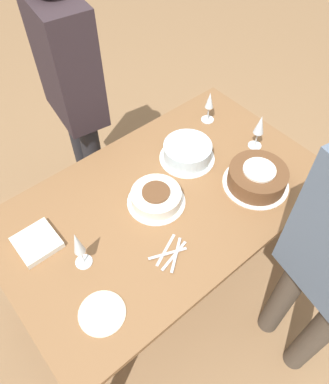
{
  "coord_description": "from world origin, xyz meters",
  "views": [
    {
      "loc": [
        -0.69,
        -0.82,
        2.14
      ],
      "look_at": [
        0.0,
        0.0,
        0.78
      ],
      "focal_mm": 35.0,
      "sensor_mm": 36.0,
      "label": 1
    }
  ],
  "objects_px": {
    "cake_front_chocolate": "(257,177)",
    "wine_glass_extra": "(78,245)",
    "wine_glass_far": "(260,126)",
    "wine_glass_near": "(209,103)",
    "person_watching": "(71,85)",
    "cake_back_decorated": "(187,152)",
    "cake_center_white": "(156,197)"
  },
  "relations": [
    {
      "from": "cake_center_white",
      "to": "wine_glass_near",
      "type": "height_order",
      "value": "wine_glass_near"
    },
    {
      "from": "cake_front_chocolate",
      "to": "cake_back_decorated",
      "type": "distance_m",
      "value": 0.37
    },
    {
      "from": "cake_center_white",
      "to": "cake_front_chocolate",
      "type": "bearing_deg",
      "value": -27.22
    },
    {
      "from": "wine_glass_far",
      "to": "cake_back_decorated",
      "type": "bearing_deg",
      "value": 153.81
    },
    {
      "from": "wine_glass_far",
      "to": "wine_glass_extra",
      "type": "relative_size",
      "value": 0.92
    },
    {
      "from": "cake_front_chocolate",
      "to": "person_watching",
      "type": "relative_size",
      "value": 0.2
    },
    {
      "from": "cake_center_white",
      "to": "cake_back_decorated",
      "type": "xyz_separation_m",
      "value": [
        0.3,
        0.12,
        0.01
      ]
    },
    {
      "from": "cake_back_decorated",
      "to": "person_watching",
      "type": "distance_m",
      "value": 0.71
    },
    {
      "from": "cake_front_chocolate",
      "to": "wine_glass_extra",
      "type": "bearing_deg",
      "value": 168.54
    },
    {
      "from": "cake_back_decorated",
      "to": "wine_glass_extra",
      "type": "xyz_separation_m",
      "value": [
        -0.73,
        -0.17,
        0.1
      ]
    },
    {
      "from": "person_watching",
      "to": "cake_back_decorated",
      "type": "bearing_deg",
      "value": 29.1
    },
    {
      "from": "wine_glass_near",
      "to": "person_watching",
      "type": "xyz_separation_m",
      "value": [
        -0.54,
        0.5,
        0.09
      ]
    },
    {
      "from": "cake_front_chocolate",
      "to": "wine_glass_extra",
      "type": "relative_size",
      "value": 1.46
    },
    {
      "from": "wine_glass_near",
      "to": "wine_glass_far",
      "type": "relative_size",
      "value": 0.91
    },
    {
      "from": "cake_center_white",
      "to": "person_watching",
      "type": "bearing_deg",
      "value": 86.22
    },
    {
      "from": "wine_glass_extra",
      "to": "cake_back_decorated",
      "type": "bearing_deg",
      "value": 12.86
    },
    {
      "from": "cake_back_decorated",
      "to": "cake_center_white",
      "type": "bearing_deg",
      "value": -158.72
    },
    {
      "from": "cake_center_white",
      "to": "wine_glass_far",
      "type": "height_order",
      "value": "wine_glass_far"
    },
    {
      "from": "cake_front_chocolate",
      "to": "wine_glass_far",
      "type": "bearing_deg",
      "value": 42.22
    },
    {
      "from": "cake_front_chocolate",
      "to": "cake_back_decorated",
      "type": "xyz_separation_m",
      "value": [
        -0.14,
        0.34,
        -0.0
      ]
    },
    {
      "from": "wine_glass_far",
      "to": "cake_front_chocolate",
      "type": "bearing_deg",
      "value": -137.78
    },
    {
      "from": "cake_front_chocolate",
      "to": "person_watching",
      "type": "bearing_deg",
      "value": 111.45
    },
    {
      "from": "wine_glass_near",
      "to": "wine_glass_extra",
      "type": "height_order",
      "value": "wine_glass_extra"
    },
    {
      "from": "cake_front_chocolate",
      "to": "cake_center_white",
      "type": "bearing_deg",
      "value": 152.78
    },
    {
      "from": "person_watching",
      "to": "cake_front_chocolate",
      "type": "bearing_deg",
      "value": 29.41
    },
    {
      "from": "wine_glass_extra",
      "to": "cake_center_white",
      "type": "bearing_deg",
      "value": 6.6
    },
    {
      "from": "wine_glass_far",
      "to": "wine_glass_extra",
      "type": "distance_m",
      "value": 1.07
    },
    {
      "from": "cake_center_white",
      "to": "cake_back_decorated",
      "type": "distance_m",
      "value": 0.32
    },
    {
      "from": "wine_glass_far",
      "to": "person_watching",
      "type": "height_order",
      "value": "person_watching"
    },
    {
      "from": "cake_back_decorated",
      "to": "wine_glass_extra",
      "type": "relative_size",
      "value": 1.3
    },
    {
      "from": "wine_glass_extra",
      "to": "person_watching",
      "type": "distance_m",
      "value": 0.95
    },
    {
      "from": "cake_back_decorated",
      "to": "wine_glass_far",
      "type": "relative_size",
      "value": 1.41
    }
  ]
}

